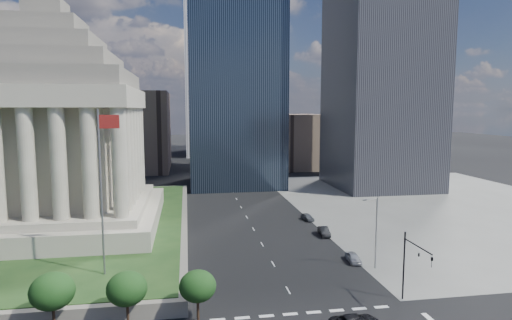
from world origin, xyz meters
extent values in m
plane|color=black|center=(0.00, 100.00, 0.00)|extent=(500.00, 500.00, 0.00)
cube|color=slate|center=(46.00, 60.00, 0.01)|extent=(68.00, 90.00, 0.03)
cylinder|color=slate|center=(-22.00, 24.00, 11.90)|extent=(0.24, 0.24, 20.00)
cube|color=maroon|center=(-20.80, 24.00, 20.40)|extent=(2.40, 0.05, 1.60)
cube|color=black|center=(2.00, 95.00, 30.00)|extent=(26.00, 26.00, 60.00)
cube|color=black|center=(42.00, 85.00, 50.00)|extent=(26.00, 28.00, 100.00)
cube|color=brown|center=(32.00, 130.00, 10.00)|extent=(20.00, 30.00, 20.00)
cube|color=brown|center=(-30.00, 130.00, 14.00)|extent=(24.00, 30.00, 28.00)
cylinder|color=black|center=(12.50, 15.50, 4.00)|extent=(0.18, 0.18, 8.00)
cylinder|color=black|center=(12.50, 12.75, 7.20)|extent=(0.14, 5.50, 0.14)
cube|color=black|center=(12.50, 10.00, 6.40)|extent=(0.30, 0.30, 1.10)
cylinder|color=slate|center=(13.50, 25.00, 5.00)|extent=(0.16, 0.16, 10.00)
cylinder|color=slate|center=(12.60, 25.00, 9.80)|extent=(1.80, 0.12, 0.12)
cube|color=slate|center=(11.70, 25.00, 9.70)|extent=(0.50, 0.22, 0.14)
imported|color=#9EA0A7|center=(11.50, 27.88, 0.66)|extent=(1.89, 4.02, 1.33)
imported|color=black|center=(11.50, 41.11, 0.72)|extent=(1.94, 4.49, 1.44)
imported|color=#575A5E|center=(11.50, 51.54, 0.67)|extent=(4.15, 2.20, 1.34)
camera|label=1|loc=(-11.84, -28.37, 21.81)|focal=30.00mm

